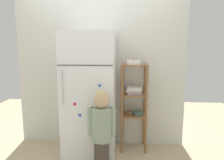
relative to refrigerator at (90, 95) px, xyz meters
name	(u,v)px	position (x,y,z in m)	size (l,w,h in m)	color
ground_plane	(98,153)	(0.11, -0.02, -0.87)	(6.00, 6.00, 0.00)	tan
kitchen_wall_back	(101,74)	(0.11, 0.37, 0.25)	(2.59, 0.03, 2.24)	silver
refrigerator	(90,95)	(0.00, 0.00, 0.00)	(0.70, 0.71, 1.74)	white
child_standing	(102,124)	(0.22, -0.49, -0.24)	(0.34, 0.25, 1.05)	#4A4037
pantry_shelf_unit	(134,100)	(0.62, 0.18, -0.10)	(0.38, 0.31, 1.29)	olive
fruit_bin	(134,62)	(0.61, 0.18, 0.45)	(0.19, 0.20, 0.07)	white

